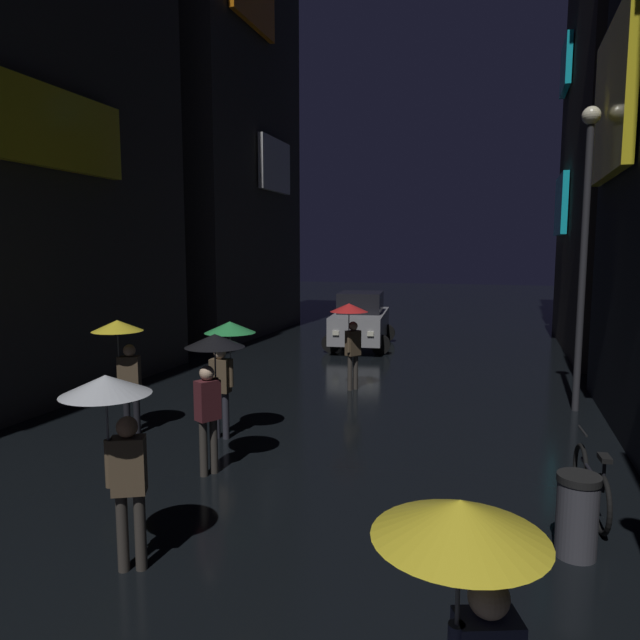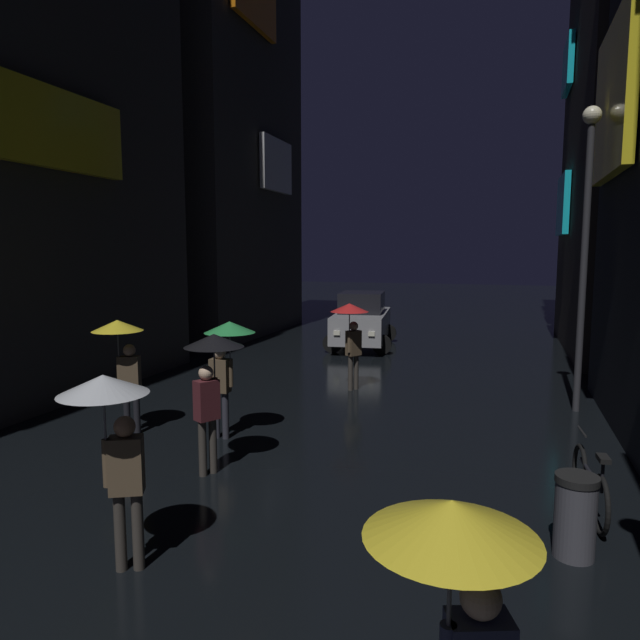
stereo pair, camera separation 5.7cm
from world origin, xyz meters
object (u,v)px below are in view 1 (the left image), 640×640
at_px(pedestrian_foreground_left_red, 350,322).
at_px(pedestrian_near_crossing_green, 227,347).
at_px(trash_bin, 577,515).
at_px(pedestrian_foreground_right_black, 213,364).
at_px(car_distant, 361,321).
at_px(pedestrian_midstreet_left_clear, 114,418).
at_px(bicycle_parked_at_storefront, 591,484).
at_px(pedestrian_far_right_yellow, 122,345).
at_px(streetlamp_right_far, 585,228).
at_px(pedestrian_midstreet_centre_yellow, 468,582).

height_order(pedestrian_foreground_left_red, pedestrian_near_crossing_green, same).
relative_size(pedestrian_near_crossing_green, trash_bin, 2.28).
distance_m(pedestrian_foreground_right_black, car_distant, 11.80).
relative_size(pedestrian_midstreet_left_clear, bicycle_parked_at_storefront, 1.17).
height_order(pedestrian_far_right_yellow, trash_bin, pedestrian_far_right_yellow).
relative_size(bicycle_parked_at_storefront, streetlamp_right_far, 0.29).
bearing_deg(pedestrian_foreground_right_black, pedestrian_midstreet_centre_yellow, -49.55).
bearing_deg(streetlamp_right_far, pedestrian_foreground_right_black, -136.79).
relative_size(pedestrian_far_right_yellow, bicycle_parked_at_storefront, 1.17).
height_order(pedestrian_far_right_yellow, pedestrian_midstreet_left_clear, same).
distance_m(pedestrian_midstreet_centre_yellow, pedestrian_far_right_yellow, 8.58).
bearing_deg(pedestrian_midstreet_centre_yellow, pedestrian_foreground_right_black, 130.45).
relative_size(pedestrian_foreground_right_black, pedestrian_midstreet_left_clear, 1.00).
height_order(pedestrian_near_crossing_green, streetlamp_right_far, streetlamp_right_far).
height_order(streetlamp_right_far, trash_bin, streetlamp_right_far).
relative_size(pedestrian_near_crossing_green, car_distant, 0.49).
height_order(pedestrian_midstreet_left_clear, streetlamp_right_far, streetlamp_right_far).
bearing_deg(pedestrian_near_crossing_green, trash_bin, -24.00).
xyz_separation_m(pedestrian_near_crossing_green, trash_bin, (5.46, -2.43, -1.20)).
height_order(pedestrian_foreground_right_black, car_distant, pedestrian_foreground_right_black).
height_order(pedestrian_far_right_yellow, streetlamp_right_far, streetlamp_right_far).
xyz_separation_m(bicycle_parked_at_storefront, car_distant, (-5.82, 11.54, 0.54)).
xyz_separation_m(pedestrian_foreground_left_red, pedestrian_midstreet_centre_yellow, (3.27, -10.17, 0.00)).
relative_size(pedestrian_foreground_left_red, pedestrian_near_crossing_green, 1.00).
xyz_separation_m(pedestrian_foreground_left_red, streetlamp_right_far, (4.97, -0.21, 2.15)).
bearing_deg(bicycle_parked_at_storefront, car_distant, 116.75).
relative_size(pedestrian_foreground_right_black, pedestrian_far_right_yellow, 1.00).
bearing_deg(bicycle_parked_at_storefront, trash_bin, -104.35).
bearing_deg(pedestrian_foreground_left_red, pedestrian_foreground_right_black, -97.08).
height_order(pedestrian_midstreet_centre_yellow, pedestrian_near_crossing_green, same).
distance_m(pedestrian_foreground_left_red, streetlamp_right_far, 5.42).
bearing_deg(pedestrian_foreground_right_black, pedestrian_midstreet_left_clear, -82.46).
bearing_deg(pedestrian_midstreet_left_clear, pedestrian_near_crossing_green, 101.64).
bearing_deg(pedestrian_far_right_yellow, pedestrian_foreground_right_black, -24.31).
xyz_separation_m(pedestrian_far_right_yellow, streetlamp_right_far, (8.07, 4.22, 2.15)).
bearing_deg(pedestrian_foreground_right_black, pedestrian_foreground_left_red, 82.92).
xyz_separation_m(pedestrian_foreground_right_black, streetlamp_right_far, (5.66, 5.31, 2.15)).
distance_m(car_distant, trash_bin, 13.87).
height_order(pedestrian_midstreet_centre_yellow, bicycle_parked_at_storefront, pedestrian_midstreet_centre_yellow).
distance_m(pedestrian_midstreet_centre_yellow, trash_bin, 4.00).
height_order(pedestrian_near_crossing_green, car_distant, pedestrian_near_crossing_green).
relative_size(pedestrian_foreground_right_black, bicycle_parked_at_storefront, 1.17).
bearing_deg(bicycle_parked_at_storefront, pedestrian_midstreet_centre_yellow, -104.92).
distance_m(pedestrian_midstreet_centre_yellow, bicycle_parked_at_storefront, 5.19).
bearing_deg(car_distant, pedestrian_foreground_left_red, -78.68).
relative_size(pedestrian_midstreet_centre_yellow, bicycle_parked_at_storefront, 1.17).
relative_size(bicycle_parked_at_storefront, trash_bin, 1.95).
relative_size(pedestrian_foreground_left_red, trash_bin, 2.28).
bearing_deg(pedestrian_midstreet_centre_yellow, bicycle_parked_at_storefront, 75.08).
distance_m(pedestrian_near_crossing_green, trash_bin, 6.10).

